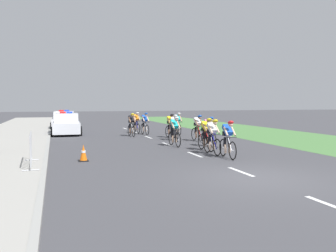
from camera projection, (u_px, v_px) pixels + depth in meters
ground_plane at (258, 178)px, 10.69m from camera, size 160.00×160.00×0.00m
sidewalk_slab at (8, 139)px, 21.48m from camera, size 4.79×60.00×0.12m
kerb_edge at (49, 138)px, 22.18m from camera, size 0.16×60.00×0.13m
grass_verge at (260, 132)px, 26.64m from camera, size 7.00×60.00×0.01m
lane_markings_centre at (167, 144)px, 19.26m from camera, size 0.14×25.60×0.01m
cyclist_lead at (228, 139)px, 14.46m from camera, size 0.44×1.72×1.56m
cyclist_second at (212, 136)px, 15.49m from camera, size 0.42×1.72×1.56m
cyclist_third at (206, 134)px, 16.67m from camera, size 0.43×1.72×1.56m
cyclist_fourth at (209, 131)px, 18.20m from camera, size 0.42×1.72×1.56m
cyclist_fifth at (175, 131)px, 18.32m from camera, size 0.42×1.72×1.56m
cyclist_sixth at (198, 128)px, 20.69m from camera, size 0.43×1.72×1.56m
cyclist_seventh at (174, 127)px, 21.10m from camera, size 0.43×1.72×1.56m
cyclist_eighth at (170, 125)px, 22.66m from camera, size 0.43×1.72×1.56m
cyclist_ninth at (131, 124)px, 23.72m from camera, size 0.44×1.72×1.56m
cyclist_tenth at (145, 123)px, 24.96m from camera, size 0.44×1.72×1.56m
cyclist_eleventh at (178, 123)px, 25.01m from camera, size 0.44×1.72×1.56m
cyclist_twelfth at (136, 122)px, 26.26m from camera, size 0.43×1.72×1.56m
police_car_nearest at (66, 125)px, 25.15m from camera, size 2.09×4.44×1.59m
police_car_second at (64, 121)px, 30.35m from camera, size 2.24×4.52×1.59m
crowd_barrier_front at (31, 150)px, 12.13m from camera, size 0.59×2.32×1.07m
traffic_cone_near at (83, 153)px, 13.70m from camera, size 0.36×0.36×0.64m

